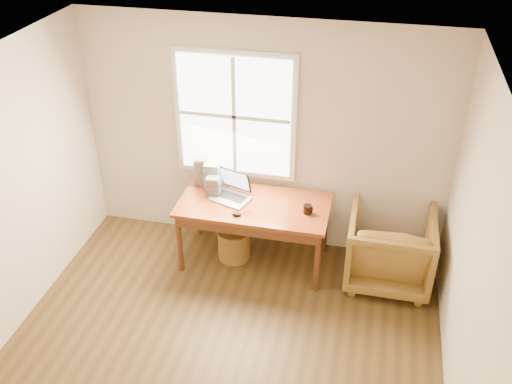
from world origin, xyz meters
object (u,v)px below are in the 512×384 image
at_px(desk, 254,205).
at_px(cd_stack_a, 212,176).
at_px(armchair, 390,248).
at_px(wicker_stool, 234,244).
at_px(coffee_mug, 307,209).
at_px(laptop, 230,189).

relative_size(desk, cd_stack_a, 5.11).
relative_size(desk, armchair, 1.80).
xyz_separation_m(wicker_stool, cd_stack_a, (-0.29, 0.20, 0.73)).
height_order(wicker_stool, cd_stack_a, cd_stack_a).
distance_m(desk, armchair, 1.49).
height_order(armchair, coffee_mug, coffee_mug).
bearing_deg(armchair, cd_stack_a, -5.80).
height_order(armchair, wicker_stool, armchair).
relative_size(laptop, coffee_mug, 3.85).
distance_m(coffee_mug, cd_stack_a, 1.13).
bearing_deg(desk, wicker_stool, 180.00).
distance_m(wicker_stool, coffee_mug, 1.02).
relative_size(desk, laptop, 4.26).
height_order(wicker_stool, coffee_mug, coffee_mug).
distance_m(armchair, coffee_mug, 0.96).
distance_m(armchair, laptop, 1.78).
distance_m(wicker_stool, laptop, 0.71).
bearing_deg(cd_stack_a, armchair, -5.89).
relative_size(desk, wicker_stool, 4.48).
distance_m(armchair, cd_stack_a, 2.04).
height_order(desk, armchair, armchair).
bearing_deg(wicker_stool, laptop, 146.29).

